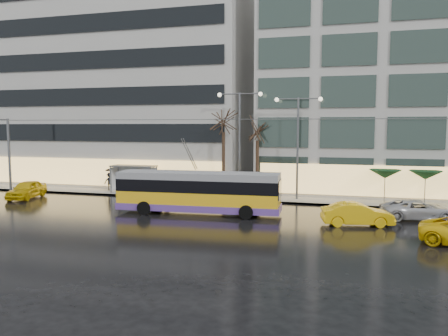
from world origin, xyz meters
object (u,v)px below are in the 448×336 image
at_px(taxi_a, 27,190).
at_px(street_lamp_near, 240,130).
at_px(bus_shelter, 131,173).
at_px(trolleybus, 198,193).

bearing_deg(taxi_a, street_lamp_near, 4.68).
height_order(bus_shelter, taxi_a, bus_shelter).
xyz_separation_m(bus_shelter, street_lamp_near, (10.38, 0.11, 4.03)).
bearing_deg(bus_shelter, trolleybus, -38.84).
bearing_deg(street_lamp_near, bus_shelter, -179.37).
relative_size(bus_shelter, taxi_a, 0.92).
xyz_separation_m(trolleybus, taxi_a, (-16.60, 2.35, -0.69)).
bearing_deg(street_lamp_near, taxi_a, -164.09).
xyz_separation_m(trolleybus, bus_shelter, (-9.11, 7.33, 0.49)).
distance_m(trolleybus, street_lamp_near, 8.80).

